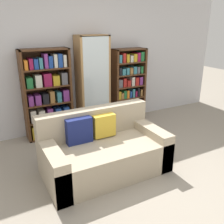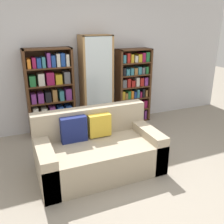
{
  "view_description": "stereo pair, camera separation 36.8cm",
  "coord_description": "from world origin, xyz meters",
  "px_view_note": "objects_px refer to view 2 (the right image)",
  "views": [
    {
      "loc": [
        -1.77,
        -2.21,
        2.02
      ],
      "look_at": [
        0.14,
        1.33,
        0.57
      ],
      "focal_mm": 40.0,
      "sensor_mm": 36.0,
      "label": 1
    },
    {
      "loc": [
        -1.43,
        -2.37,
        2.02
      ],
      "look_at": [
        0.14,
        1.33,
        0.57
      ],
      "focal_mm": 40.0,
      "sensor_mm": 36.0,
      "label": 2
    }
  ],
  "objects_px": {
    "couch": "(98,151)",
    "wine_bottle": "(127,123)",
    "bookshelf_left": "(51,94)",
    "display_cabinet": "(96,83)",
    "bookshelf_right": "(133,87)"
  },
  "relations": [
    {
      "from": "couch",
      "to": "wine_bottle",
      "type": "bearing_deg",
      "value": 46.81
    },
    {
      "from": "couch",
      "to": "bookshelf_right",
      "type": "xyz_separation_m",
      "value": [
        1.34,
        1.52,
        0.44
      ]
    },
    {
      "from": "display_cabinet",
      "to": "wine_bottle",
      "type": "height_order",
      "value": "display_cabinet"
    },
    {
      "from": "display_cabinet",
      "to": "wine_bottle",
      "type": "xyz_separation_m",
      "value": [
        0.46,
        -0.45,
        -0.74
      ]
    },
    {
      "from": "bookshelf_left",
      "to": "bookshelf_right",
      "type": "xyz_separation_m",
      "value": [
        1.69,
        -0.0,
        -0.04
      ]
    },
    {
      "from": "display_cabinet",
      "to": "wine_bottle",
      "type": "relative_size",
      "value": 4.56
    },
    {
      "from": "bookshelf_left",
      "to": "display_cabinet",
      "type": "distance_m",
      "value": 0.89
    },
    {
      "from": "bookshelf_left",
      "to": "bookshelf_right",
      "type": "bearing_deg",
      "value": -0.02
    },
    {
      "from": "bookshelf_left",
      "to": "wine_bottle",
      "type": "xyz_separation_m",
      "value": [
        1.34,
        -0.47,
        -0.62
      ]
    },
    {
      "from": "couch",
      "to": "wine_bottle",
      "type": "xyz_separation_m",
      "value": [
        0.99,
        1.05,
        -0.14
      ]
    },
    {
      "from": "display_cabinet",
      "to": "bookshelf_right",
      "type": "distance_m",
      "value": 0.83
    },
    {
      "from": "bookshelf_right",
      "to": "wine_bottle",
      "type": "height_order",
      "value": "bookshelf_right"
    },
    {
      "from": "bookshelf_left",
      "to": "bookshelf_right",
      "type": "relative_size",
      "value": 1.05
    },
    {
      "from": "couch",
      "to": "bookshelf_left",
      "type": "height_order",
      "value": "bookshelf_left"
    },
    {
      "from": "display_cabinet",
      "to": "wine_bottle",
      "type": "distance_m",
      "value": 0.98
    }
  ]
}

